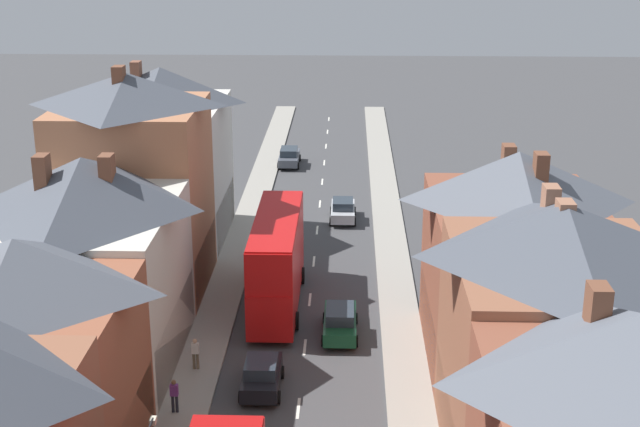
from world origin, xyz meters
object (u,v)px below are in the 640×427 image
Objects in this scene: double_decker_bus_mid_street at (277,260)px; car_near_silver at (340,321)px; car_parked_left_a at (343,210)px; pedestrian_far_left at (195,352)px; car_parked_left_b at (289,156)px; pedestrian_mid_right at (174,394)px; car_mid_black at (262,375)px.

double_decker_bus_mid_street reaches higher than car_near_silver.
car_parked_left_a is (0.00, 18.72, -0.01)m from car_near_silver.
pedestrian_far_left is at bearing -113.48° from double_decker_bus_mid_street.
pedestrian_far_left is (-2.10, -37.77, 0.23)m from car_parked_left_b.
pedestrian_mid_right reaches higher than car_parked_left_a.
car_mid_black is 2.36× the size of pedestrian_far_left.
car_parked_left_a is 23.95m from pedestrian_far_left.
car_near_silver is at bearing 30.84° from pedestrian_far_left.
car_parked_left_b is at bearing 98.30° from car_near_silver.
car_parked_left_a is 27.88m from pedestrian_mid_right.
car_near_silver is at bearing -90.00° from car_parked_left_a.
car_near_silver is 6.94m from car_mid_black.
pedestrian_far_left is (-7.00, -4.18, 0.22)m from car_near_silver.
car_parked_left_a is at bearing 74.87° from pedestrian_mid_right.
car_near_silver is 2.73× the size of pedestrian_mid_right.
pedestrian_far_left is (-7.00, -22.90, 0.22)m from car_parked_left_a.
car_parked_left_b is 37.83m from pedestrian_far_left.
car_parked_left_b is (-1.30, 39.52, -0.02)m from car_mid_black.
car_parked_left_a is 2.46× the size of pedestrian_far_left.
car_mid_black reaches higher than car_parked_left_a.
car_parked_left_a is at bearing 81.69° from car_mid_black.
pedestrian_far_left reaches higher than car_parked_left_a.
car_parked_left_b is 2.74× the size of pedestrian_mid_right.
double_decker_bus_mid_street reaches higher than pedestrian_mid_right.
car_mid_black is 0.86× the size of car_parked_left_b.
car_parked_left_b is at bearing 86.82° from pedestrian_far_left.
double_decker_bus_mid_street is at bearing 66.52° from pedestrian_far_left.
pedestrian_mid_right is at bearing -131.61° from car_near_silver.
double_decker_bus_mid_street is 2.84× the size of car_mid_black.
car_near_silver is 18.72m from car_parked_left_a.
pedestrian_mid_right is (-7.27, -8.19, 0.22)m from car_near_silver.
car_mid_black is at bearing -88.12° from car_parked_left_b.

